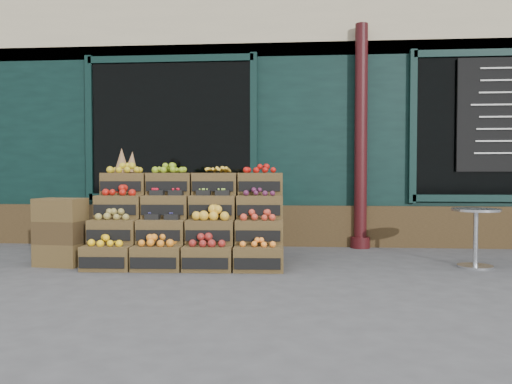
{
  "coord_description": "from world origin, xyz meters",
  "views": [
    {
      "loc": [
        0.27,
        -5.2,
        1.06
      ],
      "look_at": [
        -0.2,
        0.7,
        0.85
      ],
      "focal_mm": 35.0,
      "sensor_mm": 36.0,
      "label": 1
    }
  ],
  "objects": [
    {
      "name": "spare_crates",
      "position": [
        -2.45,
        0.37,
        0.39
      ],
      "size": [
        0.56,
        0.42,
        0.78
      ],
      "rotation": [
        0.0,
        0.0,
        -0.11
      ],
      "color": "#4C3A1E",
      "rests_on": "ground"
    },
    {
      "name": "ground",
      "position": [
        0.0,
        0.0,
        0.0
      ],
      "size": [
        60.0,
        60.0,
        0.0
      ],
      "primitive_type": "plane",
      "color": "#424244",
      "rests_on": "ground"
    },
    {
      "name": "shop_facade",
      "position": [
        0.0,
        5.11,
        2.4
      ],
      "size": [
        12.0,
        6.24,
        4.8
      ],
      "color": "black",
      "rests_on": "ground"
    },
    {
      "name": "crate_display",
      "position": [
        -1.0,
        0.66,
        0.43
      ],
      "size": [
        2.26,
        1.17,
        1.39
      ],
      "rotation": [
        0.0,
        0.0,
        0.04
      ],
      "color": "#4C3A1E",
      "rests_on": "ground"
    },
    {
      "name": "bistro_table",
      "position": [
        2.31,
        0.61,
        0.42
      ],
      "size": [
        0.53,
        0.53,
        0.67
      ],
      "rotation": [
        0.0,
        0.0,
        -0.22
      ],
      "color": "silver",
      "rests_on": "ground"
    },
    {
      "name": "shopkeeper",
      "position": [
        -1.15,
        2.82,
        1.0
      ],
      "size": [
        0.85,
        0.71,
        2.0
      ],
      "primitive_type": "imported",
      "rotation": [
        0.0,
        0.0,
        3.52
      ],
      "color": "#1C6426",
      "rests_on": "ground"
    }
  ]
}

